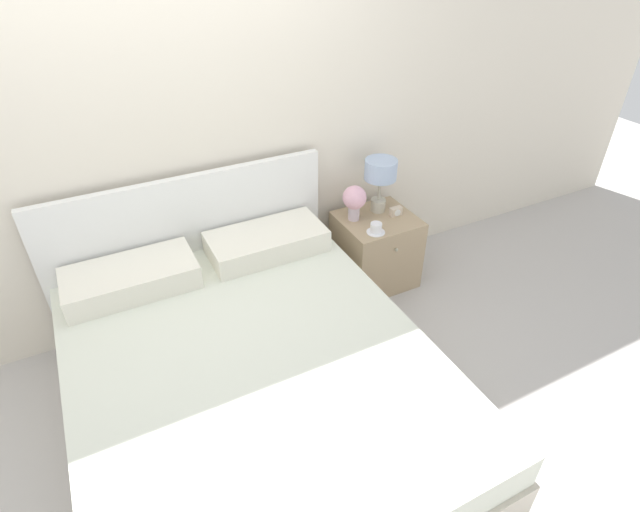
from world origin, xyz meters
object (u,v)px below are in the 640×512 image
bed (250,378)px  teacup (376,228)px  alarm_clock (396,211)px  flower_vase (355,200)px  nightstand (375,250)px  table_lamp (380,174)px

bed → teacup: (1.11, 0.57, 0.28)m
teacup → alarm_clock: (0.24, 0.13, -0.00)m
flower_vase → teacup: size_ratio=2.02×
nightstand → alarm_clock: 0.32m
table_lamp → flower_vase: 0.25m
nightstand → flower_vase: bearing=156.5°
nightstand → teacup: teacup is taller
table_lamp → teacup: bearing=-125.1°
flower_vase → alarm_clock: 0.32m
bed → table_lamp: (1.28, 0.81, 0.53)m
nightstand → flower_vase: size_ratio=2.13×
table_lamp → alarm_clock: table_lamp is taller
nightstand → alarm_clock: size_ratio=6.19×
flower_vase → alarm_clock: bearing=-17.1°
nightstand → teacup: size_ratio=4.30×
flower_vase → teacup: (0.04, -0.22, -0.12)m
nightstand → table_lamp: (0.06, 0.09, 0.54)m
bed → nightstand: (1.22, 0.72, -0.01)m
nightstand → flower_vase: (-0.15, 0.07, 0.41)m
alarm_clock → flower_vase: bearing=162.9°
nightstand → teacup: 0.35m
table_lamp → teacup: size_ratio=3.11×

